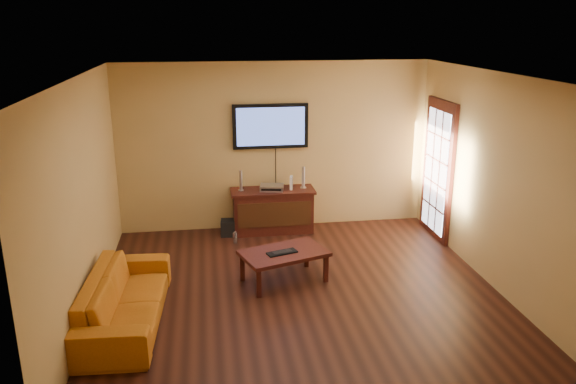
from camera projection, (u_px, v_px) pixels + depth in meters
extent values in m
plane|color=black|center=(300.00, 294.00, 7.07)|extent=(5.00, 5.00, 0.00)
plane|color=tan|center=(274.00, 147.00, 9.04)|extent=(5.00, 0.00, 5.00)
plane|color=tan|center=(82.00, 201.00, 6.32)|extent=(0.00, 5.00, 5.00)
plane|color=tan|center=(497.00, 183.00, 7.03)|extent=(0.00, 5.00, 5.00)
plane|color=white|center=(301.00, 76.00, 6.28)|extent=(5.00, 5.00, 0.00)
cube|color=black|center=(438.00, 171.00, 8.72)|extent=(0.06, 1.02, 2.22)
cube|color=white|center=(436.00, 171.00, 8.71)|extent=(0.01, 0.79, 1.89)
cube|color=black|center=(273.00, 212.00, 9.08)|extent=(1.26, 0.47, 0.66)
cube|color=black|center=(275.00, 215.00, 8.85)|extent=(1.16, 0.02, 0.40)
cube|color=black|center=(273.00, 191.00, 8.98)|extent=(1.34, 0.51, 0.04)
cube|color=black|center=(270.00, 126.00, 8.89)|extent=(1.20, 0.07, 0.71)
cube|color=#4761BA|center=(271.00, 127.00, 8.85)|extent=(1.08, 0.01, 0.60)
cube|color=black|center=(284.00, 253.00, 7.30)|extent=(1.23, 0.96, 0.05)
cube|color=black|center=(259.00, 283.00, 6.93)|extent=(0.06, 0.06, 0.37)
cube|color=black|center=(326.00, 268.00, 7.35)|extent=(0.06, 0.06, 0.37)
cube|color=black|center=(242.00, 267.00, 7.38)|extent=(0.06, 0.06, 0.37)
cube|color=black|center=(306.00, 254.00, 7.80)|extent=(0.06, 0.06, 0.37)
imported|color=#B26213|center=(124.00, 291.00, 6.29)|extent=(0.70, 2.04, 0.79)
cylinder|color=silver|center=(241.00, 190.00, 8.93)|extent=(0.09, 0.09, 0.01)
cylinder|color=silver|center=(241.00, 180.00, 8.88)|extent=(0.05, 0.05, 0.32)
cylinder|color=silver|center=(303.00, 187.00, 9.07)|extent=(0.10, 0.10, 0.01)
cylinder|color=silver|center=(303.00, 177.00, 9.02)|extent=(0.05, 0.05, 0.34)
cube|color=silver|center=(272.00, 188.00, 8.95)|extent=(0.41, 0.33, 0.08)
cube|color=white|center=(291.00, 183.00, 8.98)|extent=(0.07, 0.16, 0.21)
cube|color=black|center=(229.00, 228.00, 8.96)|extent=(0.27, 0.27, 0.25)
cylinder|color=white|center=(235.00, 238.00, 8.64)|extent=(0.07, 0.07, 0.18)
sphere|color=white|center=(235.00, 232.00, 8.61)|extent=(0.04, 0.04, 0.04)
cube|color=black|center=(282.00, 253.00, 7.24)|extent=(0.42, 0.26, 0.02)
cube|color=black|center=(282.00, 252.00, 7.24)|extent=(0.28, 0.18, 0.01)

